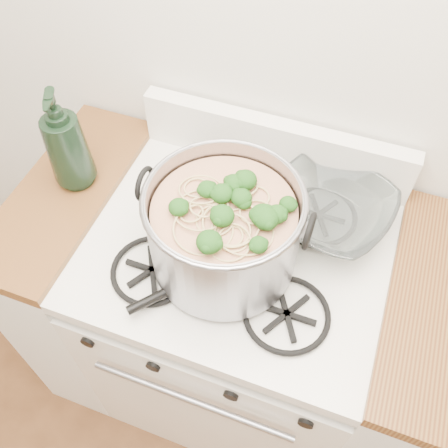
% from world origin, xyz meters
% --- Properties ---
extents(gas_range, '(0.76, 0.66, 0.92)m').
position_xyz_m(gas_range, '(0.00, 1.26, 0.44)').
color(gas_range, white).
rests_on(gas_range, ground).
extents(counter_left, '(0.25, 0.65, 0.92)m').
position_xyz_m(counter_left, '(-0.51, 1.26, 0.46)').
color(counter_left, silver).
rests_on(counter_left, ground).
extents(stock_pot, '(0.39, 0.36, 0.24)m').
position_xyz_m(stock_pot, '(-0.02, 1.20, 1.04)').
color(stock_pot, gray).
rests_on(stock_pot, gas_range).
extents(spatula, '(0.42, 0.42, 0.02)m').
position_xyz_m(spatula, '(-0.01, 1.18, 0.94)').
color(spatula, black).
rests_on(spatula, gas_range).
extents(glass_bowl, '(0.15, 0.15, 0.03)m').
position_xyz_m(glass_bowl, '(0.19, 1.41, 0.94)').
color(glass_bowl, white).
rests_on(glass_bowl, gas_range).
extents(bottle, '(0.15, 0.15, 0.30)m').
position_xyz_m(bottle, '(-0.48, 1.31, 1.07)').
color(bottle, black).
rests_on(bottle, counter_left).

